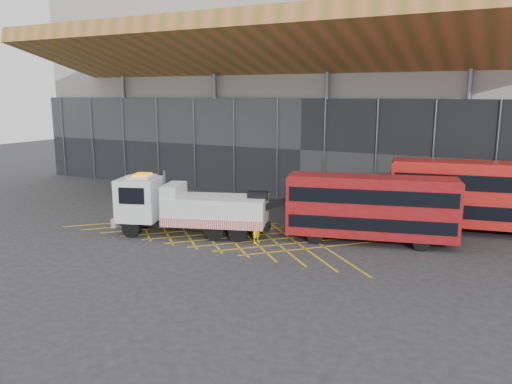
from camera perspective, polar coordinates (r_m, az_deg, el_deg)
The scene contains 7 objects.
ground_plane at distance 31.50m, azimuth -6.13°, elevation -4.28°, with size 120.00×120.00×0.00m, color #242426.
road_markings at distance 30.69m, azimuth -3.61°, elevation -4.65°, with size 19.96×7.16×0.01m.
construction_building at distance 46.22m, azimuth 8.48°, elevation 11.81°, with size 55.00×23.97×18.00m.
recovery_truck at distance 30.10m, azimuth -7.98°, elevation -1.69°, with size 10.53×5.17×3.71m.
bus_towed at distance 28.84m, azimuth 12.97°, elevation -1.60°, with size 9.65×4.32×3.83m.
bus_second at distance 32.96m, azimuth 24.41°, elevation -0.22°, with size 10.96×4.32×4.35m.
worker at distance 28.36m, azimuth 0.08°, elevation -4.11°, with size 0.64×0.42×1.76m, color yellow.
Camera 1 is at (16.64, -25.42, 8.34)m, focal length 35.00 mm.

